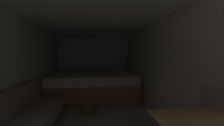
% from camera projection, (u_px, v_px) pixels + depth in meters
% --- Properties ---
extents(ground_plane, '(7.59, 7.59, 0.00)m').
position_uv_depth(ground_plane, '(94.00, 122.00, 2.71)').
color(ground_plane, '#B2A893').
extents(wall_back, '(2.77, 0.05, 2.01)m').
position_uv_depth(wall_back, '(93.00, 64.00, 5.46)').
color(wall_back, silver).
rests_on(wall_back, ground).
extents(wall_left, '(0.05, 5.59, 2.01)m').
position_uv_depth(wall_left, '(16.00, 72.00, 2.49)').
color(wall_left, silver).
rests_on(wall_left, ground).
extents(wall_right, '(0.05, 5.59, 2.01)m').
position_uv_depth(wall_right, '(161.00, 70.00, 2.85)').
color(wall_right, silver).
rests_on(wall_right, ground).
extents(ceiling_slab, '(2.77, 5.59, 0.05)m').
position_uv_depth(ceiling_slab, '(94.00, 16.00, 2.63)').
color(ceiling_slab, white).
rests_on(ceiling_slab, wall_left).
extents(bed, '(2.55, 1.86, 0.91)m').
position_uv_depth(bed, '(94.00, 85.00, 4.50)').
color(bed, '#9E7247').
rests_on(bed, ground).
extents(wicker_basket, '(0.29, 0.29, 0.21)m').
position_uv_depth(wicker_basket, '(89.00, 109.00, 3.13)').
color(wicker_basket, olive).
rests_on(wicker_basket, ground).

